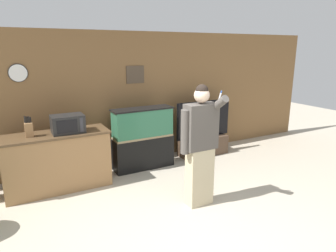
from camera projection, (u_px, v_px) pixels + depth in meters
name	position (u px, v px, depth m)	size (l,w,h in m)	color
ground_plane	(199.00, 241.00, 3.65)	(18.00, 18.00, 0.00)	#B2A893
wall_back_paneled	(115.00, 100.00, 5.84)	(10.00, 0.08, 2.60)	brown
counter_island	(58.00, 161.00, 4.90)	(1.67, 0.62, 0.96)	olive
microwave	(68.00, 124.00, 4.80)	(0.50, 0.35, 0.29)	black
knife_block	(29.00, 129.00, 4.58)	(0.11, 0.12, 0.33)	olive
aquarium_on_stand	(143.00, 138.00, 5.76)	(1.17, 0.38, 1.19)	black
tv_on_stand	(203.00, 139.00, 6.54)	(1.31, 0.40, 1.19)	#4C3828
person_standing	(200.00, 145.00, 4.29)	(0.57, 0.43, 1.80)	#BCAD89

